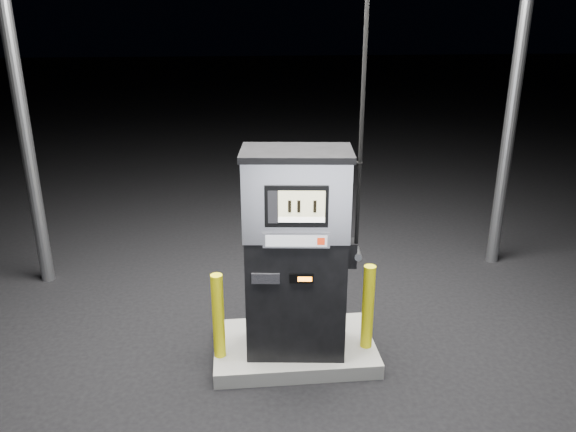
{
  "coord_description": "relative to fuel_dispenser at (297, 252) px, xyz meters",
  "views": [
    {
      "loc": [
        -0.54,
        -4.84,
        3.29
      ],
      "look_at": [
        -0.06,
        0.0,
        1.5
      ],
      "focal_mm": 35.0,
      "sensor_mm": 36.0,
      "label": 1
    }
  ],
  "objects": [
    {
      "name": "bollard_right",
      "position": [
        0.7,
        -0.04,
        -0.59
      ],
      "size": [
        0.12,
        0.12,
        0.87
      ],
      "primitive_type": "cylinder",
      "rotation": [
        0.0,
        0.0,
        -0.07
      ],
      "color": "#F6EC0D",
      "rests_on": "pump_island"
    },
    {
      "name": "fuel_dispenser",
      "position": [
        0.0,
        0.0,
        0.0
      ],
      "size": [
        1.13,
        0.7,
        4.15
      ],
      "rotation": [
        0.0,
        0.0,
        -0.11
      ],
      "color": "black",
      "rests_on": "pump_island"
    },
    {
      "name": "bollard_left",
      "position": [
        -0.75,
        -0.06,
        -0.6
      ],
      "size": [
        0.14,
        0.14,
        0.86
      ],
      "primitive_type": "cylinder",
      "rotation": [
        0.0,
        0.0,
        0.23
      ],
      "color": "#F6EC0D",
      "rests_on": "pump_island"
    },
    {
      "name": "ground",
      "position": [
        -0.01,
        0.1,
        -1.18
      ],
      "size": [
        80.0,
        80.0,
        0.0
      ],
      "primitive_type": "plane",
      "color": "black",
      "rests_on": "ground"
    },
    {
      "name": "pump_island",
      "position": [
        -0.01,
        0.1,
        -1.1
      ],
      "size": [
        1.6,
        1.0,
        0.15
      ],
      "primitive_type": "cube",
      "color": "slate",
      "rests_on": "ground"
    }
  ]
}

